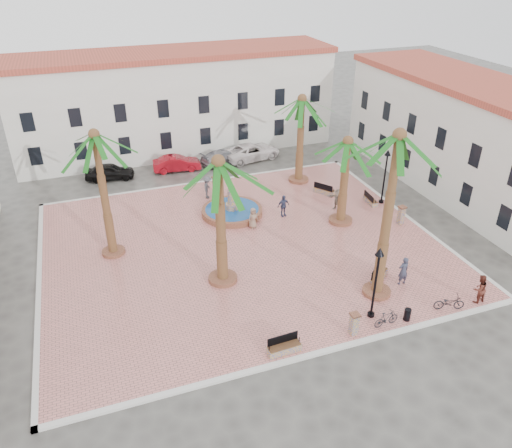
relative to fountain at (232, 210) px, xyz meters
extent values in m
plane|color=#56544F|center=(-0.69, -4.49, -0.47)|extent=(120.00, 120.00, 0.00)
cube|color=#DD817A|center=(-0.69, -4.49, -0.40)|extent=(26.00, 22.00, 0.15)
cube|color=silver|center=(-0.69, 6.51, -0.39)|extent=(26.30, 0.30, 0.16)
cube|color=silver|center=(-0.69, -15.49, -0.39)|extent=(26.30, 0.30, 0.16)
cube|color=silver|center=(12.31, -4.49, -0.39)|extent=(0.30, 22.30, 0.16)
cube|color=silver|center=(-13.69, -4.49, -0.39)|extent=(0.30, 22.30, 0.16)
cube|color=white|center=(-0.69, 15.51, 4.03)|extent=(30.00, 7.00, 9.00)
cube|color=#B84735|center=(-0.69, 15.51, 8.78)|extent=(30.40, 7.40, 0.50)
cube|color=black|center=(-13.81, 12.03, 1.73)|extent=(1.00, 0.12, 1.60)
cube|color=black|center=(-10.06, 12.03, 1.73)|extent=(1.00, 0.12, 1.60)
cube|color=black|center=(-6.31, 12.03, 1.73)|extent=(1.00, 0.12, 1.60)
cube|color=black|center=(-2.56, 12.03, 1.73)|extent=(1.00, 0.12, 1.60)
cube|color=black|center=(1.19, 12.03, 1.73)|extent=(1.00, 0.12, 1.60)
cube|color=black|center=(4.94, 12.03, 1.73)|extent=(1.00, 0.12, 1.60)
cube|color=black|center=(8.69, 12.03, 1.73)|extent=(1.00, 0.12, 1.60)
cube|color=black|center=(12.44, 12.03, 1.73)|extent=(1.00, 0.12, 1.60)
cube|color=black|center=(-13.81, 12.03, 4.73)|extent=(1.00, 0.12, 1.60)
cube|color=black|center=(-10.06, 12.03, 4.73)|extent=(1.00, 0.12, 1.60)
cube|color=black|center=(-6.31, 12.03, 4.73)|extent=(1.00, 0.12, 1.60)
cube|color=black|center=(-2.56, 12.03, 4.73)|extent=(1.00, 0.12, 1.60)
cube|color=black|center=(1.19, 12.03, 4.73)|extent=(1.00, 0.12, 1.60)
cube|color=black|center=(4.94, 12.03, 4.73)|extent=(1.00, 0.12, 1.60)
cube|color=black|center=(8.69, 12.03, 4.73)|extent=(1.00, 0.12, 1.60)
cube|color=black|center=(12.44, 12.03, 4.73)|extent=(1.00, 0.12, 1.60)
cube|color=white|center=(19.31, -2.49, 3.78)|extent=(7.00, 26.00, 8.50)
cube|color=#B84735|center=(19.31, -2.49, 8.28)|extent=(7.40, 26.40, 0.50)
cube|color=black|center=(15.85, -10.27, 1.73)|extent=(0.12, 1.00, 1.60)
cube|color=black|center=(15.85, -6.55, 1.73)|extent=(0.12, 1.00, 1.60)
cube|color=black|center=(15.85, -2.84, 1.73)|extent=(0.12, 1.00, 1.60)
cube|color=black|center=(15.85, 0.88, 1.73)|extent=(0.12, 1.00, 1.60)
cube|color=black|center=(15.85, 4.59, 1.73)|extent=(0.12, 1.00, 1.60)
cube|color=black|center=(15.85, 8.31, 1.73)|extent=(0.12, 1.00, 1.60)
cube|color=black|center=(15.85, -6.55, 4.73)|extent=(0.12, 1.00, 1.60)
cube|color=black|center=(15.85, -2.84, 4.73)|extent=(0.12, 1.00, 1.60)
cube|color=black|center=(15.85, 0.88, 4.73)|extent=(0.12, 1.00, 1.60)
cube|color=black|center=(15.85, 4.59, 4.73)|extent=(0.12, 1.00, 1.60)
cube|color=black|center=(15.85, 8.31, 4.73)|extent=(0.12, 1.00, 1.60)
cylinder|color=brown|center=(0.00, 0.00, -0.10)|extent=(4.60, 4.60, 0.44)
cylinder|color=#194C8C|center=(0.00, 0.00, 0.09)|extent=(4.06, 4.06, 0.07)
cylinder|color=gray|center=(0.00, 0.00, 0.12)|extent=(0.99, 0.99, 0.88)
cylinder|color=gray|center=(0.00, 0.00, 0.99)|extent=(0.66, 0.66, 1.32)
sphere|color=gray|center=(0.00, 0.00, 1.81)|extent=(0.48, 0.48, 0.48)
cylinder|color=brown|center=(-9.05, -2.56, -0.21)|extent=(1.52, 1.52, 0.23)
cylinder|color=brown|center=(-9.05, -2.56, 3.92)|extent=(0.49, 0.49, 8.03)
sphere|color=brown|center=(-9.05, -2.56, 7.94)|extent=(0.66, 0.66, 0.66)
cylinder|color=brown|center=(-3.09, -7.95, -0.19)|extent=(1.76, 1.76, 0.26)
cylinder|color=brown|center=(-3.09, -7.95, 3.71)|extent=(0.57, 0.57, 7.53)
sphere|color=brown|center=(-3.09, -7.95, 7.47)|extent=(0.77, 0.77, 0.77)
cylinder|color=brown|center=(5.06, -12.24, -0.20)|extent=(1.65, 1.65, 0.25)
cylinder|color=brown|center=(5.06, -12.24, 4.66)|extent=(0.54, 0.54, 9.48)
sphere|color=brown|center=(5.06, -12.24, 9.40)|extent=(0.72, 0.72, 0.72)
cylinder|color=brown|center=(7.18, -3.86, -0.19)|extent=(1.72, 1.72, 0.26)
cylinder|color=brown|center=(7.18, -3.86, 2.93)|extent=(0.56, 0.56, 6.00)
sphere|color=brown|center=(7.18, -3.86, 5.93)|extent=(0.75, 0.75, 0.75)
cylinder|color=brown|center=(7.23, 3.84, -0.19)|extent=(1.72, 1.72, 0.26)
cylinder|color=brown|center=(7.23, 3.84, 3.39)|extent=(0.56, 0.56, 6.91)
sphere|color=brown|center=(7.23, 3.84, 6.85)|extent=(0.75, 0.75, 0.75)
cube|color=gray|center=(-1.93, -14.89, -0.13)|extent=(1.78, 0.61, 0.39)
cube|color=#56351E|center=(-1.93, -14.89, 0.10)|extent=(1.68, 0.56, 0.06)
cube|color=black|center=(-1.94, -14.68, 0.36)|extent=(1.66, 0.12, 0.49)
cylinder|color=black|center=(-2.76, -14.93, 0.21)|extent=(0.05, 0.05, 0.29)
cylinder|color=black|center=(-1.10, -14.86, 0.21)|extent=(0.05, 0.05, 0.29)
cube|color=gray|center=(5.88, -11.16, -0.12)|extent=(1.75, 1.61, 0.41)
cube|color=#56351E|center=(5.88, -11.16, 0.11)|extent=(1.64, 1.51, 0.06)
cube|color=black|center=(5.73, -10.99, 0.39)|extent=(1.34, 1.16, 0.51)
cylinder|color=black|center=(5.22, -11.73, 0.23)|extent=(0.05, 0.05, 0.30)
cylinder|color=black|center=(6.53, -10.60, 0.23)|extent=(0.05, 0.05, 0.30)
cube|color=gray|center=(10.83, -2.01, -0.14)|extent=(0.64, 1.67, 0.36)
cube|color=#56351E|center=(10.83, -2.01, 0.07)|extent=(0.58, 1.58, 0.05)
cube|color=black|center=(10.64, -1.99, 0.31)|extent=(0.18, 1.54, 0.45)
cylinder|color=black|center=(10.77, -2.78, 0.18)|extent=(0.05, 0.05, 0.27)
cylinder|color=black|center=(10.90, -1.24, 0.18)|extent=(0.05, 0.05, 0.27)
cube|color=gray|center=(8.18, 0.80, -0.12)|extent=(1.46, 1.78, 0.40)
cube|color=#56351E|center=(8.18, 0.80, 0.10)|extent=(1.37, 1.67, 0.06)
cube|color=black|center=(8.00, 0.68, 0.37)|extent=(1.00, 1.42, 0.50)
cylinder|color=black|center=(8.65, 0.11, 0.22)|extent=(0.05, 0.05, 0.30)
cylinder|color=black|center=(7.70, 1.50, 0.22)|extent=(0.05, 0.05, 0.30)
cylinder|color=black|center=(3.66, -13.93, -0.24)|extent=(0.39, 0.39, 0.18)
cylinder|color=black|center=(3.66, -13.93, 1.76)|extent=(0.13, 0.13, 3.94)
cone|color=black|center=(3.66, -13.93, 3.89)|extent=(0.48, 0.48, 0.44)
sphere|color=beige|center=(3.66, -13.93, 3.73)|extent=(0.26, 0.26, 0.26)
cylinder|color=black|center=(11.71, -2.18, -0.24)|extent=(0.39, 0.39, 0.18)
cylinder|color=black|center=(11.71, -2.18, 1.76)|extent=(0.13, 0.13, 3.94)
cone|color=black|center=(11.71, -2.18, 3.90)|extent=(0.48, 0.48, 0.44)
sphere|color=beige|center=(11.71, -2.18, 3.73)|extent=(0.26, 0.26, 0.26)
cube|color=gray|center=(2.00, -14.89, 0.30)|extent=(0.39, 0.39, 1.24)
cube|color=brown|center=(2.00, -14.89, 0.97)|extent=(0.49, 0.49, 0.10)
cube|color=gray|center=(-0.11, 4.15, 0.30)|extent=(0.46, 0.46, 1.25)
cube|color=brown|center=(-0.11, 4.15, 0.97)|extent=(0.57, 0.57, 0.10)
cube|color=gray|center=(11.15, -5.60, 0.33)|extent=(0.45, 0.45, 1.31)
cube|color=brown|center=(11.15, -5.60, 1.03)|extent=(0.56, 0.56, 0.10)
cylinder|color=black|center=(5.32, -14.89, 0.04)|extent=(0.37, 0.37, 0.72)
imported|color=#32374D|center=(6.97, -11.95, 0.61)|extent=(0.69, 0.46, 1.87)
imported|color=black|center=(8.06, -14.89, 0.13)|extent=(1.83, 1.12, 0.91)
imported|color=#59241A|center=(10.05, -14.89, 0.57)|extent=(0.90, 0.71, 1.79)
imported|color=black|center=(3.99, -14.89, 0.13)|extent=(1.54, 0.54, 0.91)
imported|color=#967660|center=(0.81, -2.50, 0.46)|extent=(0.85, 0.64, 1.57)
imported|color=#363E60|center=(3.53, -1.59, 0.53)|extent=(1.06, 0.59, 1.70)
imported|color=#4B4B50|center=(-1.02, 3.30, 0.60)|extent=(1.11, 1.37, 1.85)
imported|color=gray|center=(7.82, -2.02, 0.53)|extent=(1.13, 1.65, 1.71)
imported|color=black|center=(-8.03, 10.09, 0.24)|extent=(4.38, 2.31, 1.42)
imported|color=#A40E1A|center=(-2.12, 9.93, 0.23)|extent=(4.38, 1.89, 1.40)
imported|color=#A6A6AF|center=(2.38, 10.16, 0.18)|extent=(4.83, 2.99, 1.31)
imported|color=white|center=(5.20, 10.21, 0.29)|extent=(5.90, 3.56, 1.53)
camera|label=1|loc=(-9.61, -32.00, 17.69)|focal=35.00mm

